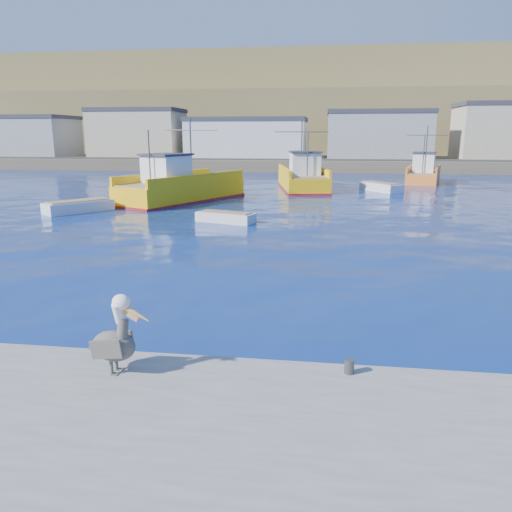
{
  "coord_description": "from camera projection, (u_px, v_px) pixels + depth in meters",
  "views": [
    {
      "loc": [
        2.41,
        -12.76,
        5.18
      ],
      "look_at": [
        0.16,
        3.44,
        1.18
      ],
      "focal_mm": 35.0,
      "sensor_mm": 36.0,
      "label": 1
    }
  ],
  "objects": [
    {
      "name": "ground",
      "position": [
        233.0,
        326.0,
        13.83
      ],
      "size": [
        260.0,
        260.0,
        0.0
      ],
      "primitive_type": "plane",
      "color": "navy",
      "rests_on": "ground"
    },
    {
      "name": "dock_bollards",
      "position": [
        232.0,
        359.0,
        10.33
      ],
      "size": [
        36.2,
        0.2,
        0.3
      ],
      "color": "#4C4C4C",
      "rests_on": "dock"
    },
    {
      "name": "far_shore",
      "position": [
        317.0,
        118.0,
        116.76
      ],
      "size": [
        200.0,
        81.0,
        24.0
      ],
      "color": "brown",
      "rests_on": "ground"
    },
    {
      "name": "trawler_yellow_a",
      "position": [
        180.0,
        188.0,
        39.41
      ],
      "size": [
        8.6,
        12.25,
        6.57
      ],
      "color": "yellow",
      "rests_on": "ground"
    },
    {
      "name": "trawler_yellow_b",
      "position": [
        303.0,
        179.0,
        47.93
      ],
      "size": [
        5.66,
        11.47,
        6.47
      ],
      "color": "yellow",
      "rests_on": "ground"
    },
    {
      "name": "boat_orange",
      "position": [
        424.0,
        173.0,
        54.66
      ],
      "size": [
        5.03,
        8.77,
        6.07
      ],
      "color": "orange",
      "rests_on": "ground"
    },
    {
      "name": "skiff_left",
      "position": [
        79.0,
        207.0,
        34.06
      ],
      "size": [
        4.04,
        4.59,
        0.99
      ],
      "color": "silver",
      "rests_on": "ground"
    },
    {
      "name": "skiff_mid",
      "position": [
        226.0,
        218.0,
        30.12
      ],
      "size": [
        3.77,
        2.28,
        0.78
      ],
      "color": "silver",
      "rests_on": "ground"
    },
    {
      "name": "skiff_extra",
      "position": [
        381.0,
        188.0,
        46.47
      ],
      "size": [
        3.81,
        4.7,
        0.99
      ],
      "color": "silver",
      "rests_on": "ground"
    },
    {
      "name": "pelican",
      "position": [
        116.0,
        340.0,
        9.91
      ],
      "size": [
        1.36,
        0.62,
        1.67
      ],
      "color": "#595451",
      "rests_on": "dock"
    }
  ]
}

